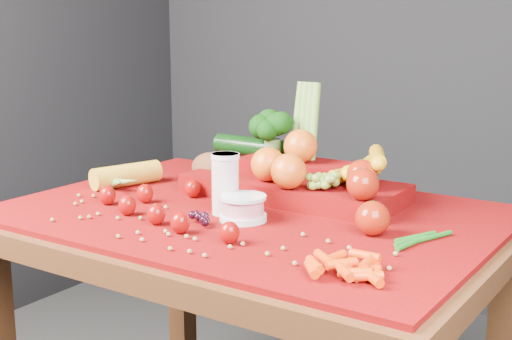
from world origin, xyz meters
The scene contains 12 objects.
table centered at (0.00, 0.00, 0.66)m, with size 1.10×0.80×0.75m.
red_cloth centered at (0.00, 0.00, 0.76)m, with size 1.05×0.75×0.01m, color #750308.
milk_glass centered at (-0.03, -0.05, 0.83)m, with size 0.06×0.06×0.13m.
yogurt_bowl centered at (0.03, -0.08, 0.79)m, with size 0.10×0.10×0.05m.
strawberry_scatter centered at (-0.13, -0.15, 0.79)m, with size 0.44×0.28×0.05m.
dark_grape_cluster centered at (-0.02, -0.15, 0.78)m, with size 0.06×0.05×0.03m, color black, non-canonical shape.
soybean_scatter centered at (0.00, -0.20, 0.77)m, with size 0.84×0.24×0.01m, color olive, non-canonical shape.
corn_ear centered at (-0.38, -0.01, 0.78)m, with size 0.23×0.26×0.06m.
potato centered at (-0.23, 0.17, 0.80)m, with size 0.12×0.09×0.08m, color #503019.
baby_carrot_pile centered at (0.36, -0.24, 0.78)m, with size 0.17×0.17×0.03m, color #E23907, non-canonical shape.
green_bean_pile centered at (0.39, -0.01, 0.77)m, with size 0.14×0.12×0.01m, color #166316, non-canonical shape.
produce_mound centered at (0.03, 0.16, 0.82)m, with size 0.60×0.36×0.27m.
Camera 1 is at (0.85, -1.26, 1.18)m, focal length 50.00 mm.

